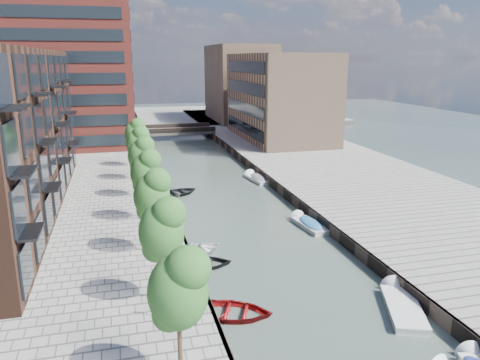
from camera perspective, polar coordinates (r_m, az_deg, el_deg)
name	(u,v)px	position (r m, az deg, el deg)	size (l,w,h in m)	color
water	(212,181)	(56.09, -3.46, -0.11)	(300.00, 300.00, 0.00)	#38473F
quay_right	(334,169)	(61.00, 11.44, 1.31)	(20.00, 140.00, 1.00)	gray
quay_wall_left	(160,180)	(55.15, -9.69, -0.02)	(0.25, 140.00, 1.00)	#332823
quay_wall_right	(260,174)	(57.41, 2.51, 0.76)	(0.25, 140.00, 1.00)	#332823
far_closure	(163,117)	(114.54, -9.40, 7.54)	(80.00, 40.00, 1.00)	gray
apartment_block	(3,134)	(44.73, -26.97, 5.01)	(8.00, 38.00, 14.00)	black
tower	(69,46)	(78.54, -20.17, 15.05)	(18.00, 18.00, 30.00)	maroon
tan_block_near	(279,97)	(79.98, 4.76, 10.10)	(12.00, 25.00, 14.00)	#9B7B5F
tan_block_far	(240,83)	(104.76, -0.02, 11.76)	(12.00, 20.00, 16.00)	#9B7B5F
bridge	(177,131)	(86.83, -7.63, 5.99)	(13.00, 6.00, 1.30)	gray
tree_0	(178,287)	(19.51, -7.59, -12.78)	(2.50, 2.50, 5.95)	#382619
tree_1	(161,228)	(25.91, -9.56, -5.78)	(2.50, 2.50, 5.95)	#382619
tree_2	(152,193)	(32.55, -10.72, -1.58)	(2.50, 2.50, 5.95)	#382619
tree_3	(145,170)	(39.32, -11.47, 1.19)	(2.50, 2.50, 5.95)	#382619
tree_4	(141,154)	(46.15, -12.01, 3.14)	(2.50, 2.50, 5.95)	#382619
tree_5	(137,142)	(53.03, -12.40, 4.58)	(2.50, 2.50, 5.95)	#382619
tree_6	(135,132)	(59.94, -12.71, 5.69)	(2.50, 2.50, 5.95)	#382619
lamp_0	(195,280)	(24.01, -5.54, -12.00)	(0.24, 0.24, 4.12)	black
lamp_1	(163,193)	(38.89, -9.34, -1.60)	(0.24, 0.24, 4.12)	black
lamp_2	(149,155)	(54.40, -10.98, 2.98)	(0.24, 0.24, 4.12)	black
sloop_1	(201,266)	(33.70, -4.79, -10.44)	(3.15, 4.40, 0.91)	black
sloop_2	(231,316)	(27.78, -1.05, -16.23)	(3.41, 4.78, 0.99)	maroon
sloop_3	(197,254)	(35.74, -5.29, -8.93)	(3.17, 4.43, 0.92)	white
sloop_4	(178,195)	(50.78, -7.63, -1.80)	(3.38, 4.73, 0.98)	black
motorboat_2	(401,305)	(30.20, 19.01, -14.17)	(3.63, 5.60, 1.77)	silver
motorboat_3	(308,224)	(41.48, 8.32, -5.34)	(2.13, 4.81, 1.55)	#B9B9B7
motorboat_4	(257,178)	(56.42, 2.04, 0.19)	(2.30, 4.95, 1.59)	white
car	(257,139)	(75.20, 2.11, 5.00)	(1.59, 3.96, 1.35)	silver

